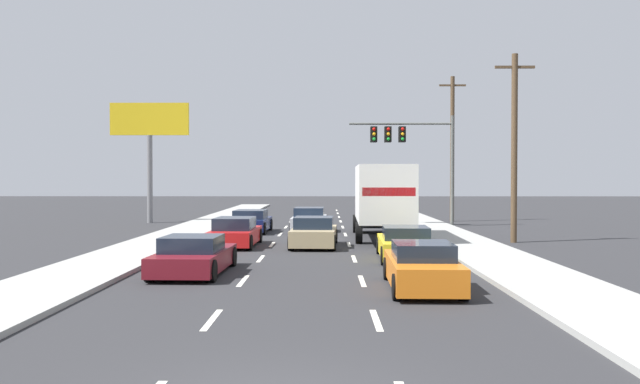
{
  "coord_description": "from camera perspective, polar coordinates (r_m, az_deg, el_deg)",
  "views": [
    {
      "loc": [
        0.64,
        -7.91,
        2.94
      ],
      "look_at": [
        0.44,
        18.38,
        2.36
      ],
      "focal_mm": 35.87,
      "sensor_mm": 36.0,
      "label": 1
    }
  ],
  "objects": [
    {
      "name": "box_truck",
      "position": [
        30.83,
        5.57,
        -0.4
      ],
      "size": [
        2.82,
        8.83,
        3.53
      ],
      "color": "white",
      "rests_on": "ground_plane"
    },
    {
      "name": "car_yellow",
      "position": [
        23.31,
        7.6,
        -4.64
      ],
      "size": [
        2.04,
        4.36,
        1.2
      ],
      "color": "yellow",
      "rests_on": "ground_plane"
    },
    {
      "name": "sidewalk_right",
      "position": [
        28.71,
        12.75,
        -4.51
      ],
      "size": [
        2.97,
        80.0,
        0.14
      ],
      "primitive_type": "cube",
      "color": "#9E9E99",
      "rests_on": "ground_plane"
    },
    {
      "name": "car_silver",
      "position": [
        35.05,
        -0.97,
        -2.56
      ],
      "size": [
        2.0,
        4.33,
        1.33
      ],
      "color": "#B7BABF",
      "rests_on": "ground_plane"
    },
    {
      "name": "sidewalk_left",
      "position": [
        29.01,
        -14.33,
        -4.46
      ],
      "size": [
        2.97,
        80.0,
        0.14
      ],
      "primitive_type": "cube",
      "color": "#9E9E99",
      "rests_on": "ground_plane"
    },
    {
      "name": "utility_pole_mid",
      "position": [
        30.36,
        16.95,
        4.0
      ],
      "size": [
        1.8,
        0.28,
        8.56
      ],
      "color": "brown",
      "rests_on": "ground_plane"
    },
    {
      "name": "car_maroon",
      "position": [
        20.06,
        -11.2,
        -5.65
      ],
      "size": [
        2.11,
        4.43,
        1.18
      ],
      "color": "maroon",
      "rests_on": "ground_plane"
    },
    {
      "name": "car_navy",
      "position": [
        34.71,
        -6.19,
        -2.67
      ],
      "size": [
        2.07,
        4.08,
        1.22
      ],
      "color": "#141E4C",
      "rests_on": "ground_plane"
    },
    {
      "name": "roadside_billboard",
      "position": [
        43.39,
        -14.97,
        4.99
      ],
      "size": [
        5.15,
        0.36,
        7.86
      ],
      "color": "slate",
      "rests_on": "ground_plane"
    },
    {
      "name": "lane_markings",
      "position": [
        30.79,
        -0.75,
        -4.21
      ],
      "size": [
        3.54,
        57.0,
        0.01
      ],
      "color": "silver",
      "rests_on": "ground_plane"
    },
    {
      "name": "car_orange",
      "position": [
        17.16,
        9.1,
        -6.69
      ],
      "size": [
        1.9,
        4.28,
        1.25
      ],
      "color": "orange",
      "rests_on": "ground_plane"
    },
    {
      "name": "ground_plane",
      "position": [
        33.04,
        -0.67,
        -3.85
      ],
      "size": [
        140.0,
        140.0,
        0.0
      ],
      "primitive_type": "plane",
      "color": "#2B2B2D"
    },
    {
      "name": "car_red",
      "position": [
        27.74,
        -7.58,
        -3.64
      ],
      "size": [
        1.98,
        4.29,
        1.25
      ],
      "color": "red",
      "rests_on": "ground_plane"
    },
    {
      "name": "traffic_signal_mast",
      "position": [
        39.26,
        7.6,
        4.43
      ],
      "size": [
        6.38,
        0.69,
        6.73
      ],
      "color": "#595B56",
      "rests_on": "ground_plane"
    },
    {
      "name": "utility_pole_far",
      "position": [
        44.22,
        11.72,
        3.96
      ],
      "size": [
        1.8,
        0.28,
        9.8
      ],
      "color": "brown",
      "rests_on": "ground_plane"
    },
    {
      "name": "car_tan",
      "position": [
        27.26,
        -0.54,
        -3.7
      ],
      "size": [
        2.08,
        4.12,
        1.29
      ],
      "color": "tan",
      "rests_on": "ground_plane"
    }
  ]
}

